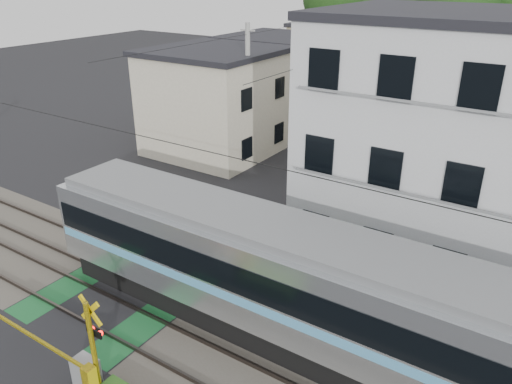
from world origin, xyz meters
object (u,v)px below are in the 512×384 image
Objects in this scene: crossing_signal_near at (86,368)px; crossing_signal_far at (143,217)px; apartment_block at (455,140)px; commuter_train at (309,289)px; pedestrian at (400,102)px.

crossing_signal_far is (-5.17, 7.31, 0.00)m from crossing_signal_near.
apartment_block reaches higher than crossing_signal_near.
crossing_signal_far is 0.46× the size of apartment_block.
apartment_block is (5.91, 13.15, 3.94)m from crossing_signal_near.
crossing_signal_near is at bearing -130.90° from commuter_train.
crossing_signal_far reaches higher than pedestrian.
crossing_signal_near and crossing_signal_far have the same top height.
crossing_signal_near is 14.95m from apartment_block.
crossing_signal_far is at bearing 78.59° from pedestrian.
commuter_train is 1.83× the size of apartment_block.
pedestrian is at bearing 103.20° from commuter_train.
crossing_signal_far is 25.79m from pedestrian.
commuter_train is at bearing 49.10° from crossing_signal_near.
apartment_block is at bearing 78.36° from commuter_train.
apartment_block is (11.09, 5.84, 3.94)m from crossing_signal_far.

